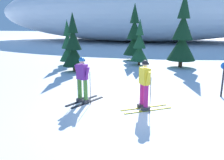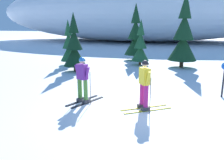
{
  "view_description": "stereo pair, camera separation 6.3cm",
  "coord_description": "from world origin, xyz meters",
  "px_view_note": "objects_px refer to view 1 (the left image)",
  "views": [
    {
      "loc": [
        0.72,
        -7.6,
        2.91
      ],
      "look_at": [
        -0.99,
        -0.07,
        0.95
      ],
      "focal_mm": 36.93,
      "sensor_mm": 36.0,
      "label": 1
    },
    {
      "loc": [
        0.78,
        -7.58,
        2.91
      ],
      "look_at": [
        -0.99,
        -0.07,
        0.95
      ],
      "focal_mm": 36.93,
      "sensor_mm": 36.0,
      "label": 2
    }
  ],
  "objects_px": {
    "pine_tree_center_left": "(134,37)",
    "pine_tree_right": "(182,37)",
    "pine_tree_left": "(74,47)",
    "skier_purple_jacket": "(82,79)",
    "pine_tree_center_right": "(139,46)",
    "trail_marker_post": "(223,77)",
    "pine_tree_far_left": "(68,46)",
    "skier_yellow_jacket": "(145,85)"
  },
  "relations": [
    {
      "from": "pine_tree_left",
      "to": "pine_tree_right",
      "type": "height_order",
      "value": "pine_tree_right"
    },
    {
      "from": "pine_tree_far_left",
      "to": "trail_marker_post",
      "type": "height_order",
      "value": "pine_tree_far_left"
    },
    {
      "from": "pine_tree_far_left",
      "to": "pine_tree_right",
      "type": "xyz_separation_m",
      "value": [
        7.49,
        0.95,
        0.7
      ]
    },
    {
      "from": "skier_yellow_jacket",
      "to": "pine_tree_center_right",
      "type": "height_order",
      "value": "pine_tree_center_right"
    },
    {
      "from": "pine_tree_left",
      "to": "pine_tree_center_right",
      "type": "relative_size",
      "value": 1.12
    },
    {
      "from": "pine_tree_center_left",
      "to": "trail_marker_post",
      "type": "height_order",
      "value": "pine_tree_center_left"
    },
    {
      "from": "skier_purple_jacket",
      "to": "pine_tree_center_right",
      "type": "height_order",
      "value": "pine_tree_center_right"
    },
    {
      "from": "pine_tree_left",
      "to": "pine_tree_right",
      "type": "bearing_deg",
      "value": 23.93
    },
    {
      "from": "skier_purple_jacket",
      "to": "trail_marker_post",
      "type": "xyz_separation_m",
      "value": [
        5.14,
        1.86,
        -0.09
      ]
    },
    {
      "from": "pine_tree_center_left",
      "to": "pine_tree_right",
      "type": "relative_size",
      "value": 0.9
    },
    {
      "from": "skier_yellow_jacket",
      "to": "pine_tree_center_right",
      "type": "distance_m",
      "value": 8.33
    },
    {
      "from": "skier_yellow_jacket",
      "to": "pine_tree_left",
      "type": "distance_m",
      "value": 7.12
    },
    {
      "from": "pine_tree_far_left",
      "to": "pine_tree_left",
      "type": "bearing_deg",
      "value": -57.72
    },
    {
      "from": "skier_purple_jacket",
      "to": "pine_tree_far_left",
      "type": "xyz_separation_m",
      "value": [
        -3.57,
        7.0,
        0.4
      ]
    },
    {
      "from": "skier_purple_jacket",
      "to": "pine_tree_right",
      "type": "distance_m",
      "value": 8.93
    },
    {
      "from": "pine_tree_right",
      "to": "pine_tree_left",
      "type": "bearing_deg",
      "value": -156.07
    },
    {
      "from": "trail_marker_post",
      "to": "skier_purple_jacket",
      "type": "bearing_deg",
      "value": -160.14
    },
    {
      "from": "pine_tree_center_right",
      "to": "pine_tree_right",
      "type": "relative_size",
      "value": 0.66
    },
    {
      "from": "pine_tree_center_left",
      "to": "pine_tree_right",
      "type": "height_order",
      "value": "pine_tree_right"
    },
    {
      "from": "pine_tree_center_right",
      "to": "skier_purple_jacket",
      "type": "bearing_deg",
      "value": -98.35
    },
    {
      "from": "pine_tree_far_left",
      "to": "pine_tree_center_left",
      "type": "bearing_deg",
      "value": 37.58
    },
    {
      "from": "pine_tree_center_left",
      "to": "pine_tree_center_right",
      "type": "relative_size",
      "value": 1.38
    },
    {
      "from": "skier_purple_jacket",
      "to": "pine_tree_far_left",
      "type": "bearing_deg",
      "value": 117.01
    },
    {
      "from": "skier_purple_jacket",
      "to": "pine_tree_center_left",
      "type": "distance_m",
      "value": 10.22
    },
    {
      "from": "trail_marker_post",
      "to": "pine_tree_center_left",
      "type": "bearing_deg",
      "value": 118.98
    },
    {
      "from": "skier_yellow_jacket",
      "to": "trail_marker_post",
      "type": "bearing_deg",
      "value": 35.58
    },
    {
      "from": "pine_tree_left",
      "to": "pine_tree_center_left",
      "type": "xyz_separation_m",
      "value": [
        2.94,
        5.01,
        0.34
      ]
    },
    {
      "from": "skier_purple_jacket",
      "to": "trail_marker_post",
      "type": "distance_m",
      "value": 5.47
    },
    {
      "from": "pine_tree_far_left",
      "to": "pine_tree_left",
      "type": "relative_size",
      "value": 0.88
    },
    {
      "from": "skier_purple_jacket",
      "to": "skier_yellow_jacket",
      "type": "xyz_separation_m",
      "value": [
        2.25,
        -0.21,
        0.0
      ]
    },
    {
      "from": "pine_tree_right",
      "to": "pine_tree_center_left",
      "type": "bearing_deg",
      "value": 146.81
    },
    {
      "from": "pine_tree_center_right",
      "to": "trail_marker_post",
      "type": "bearing_deg",
      "value": -57.37
    },
    {
      "from": "pine_tree_left",
      "to": "pine_tree_center_left",
      "type": "bearing_deg",
      "value": 59.59
    },
    {
      "from": "skier_purple_jacket",
      "to": "pine_tree_left",
      "type": "relative_size",
      "value": 0.49
    },
    {
      "from": "pine_tree_right",
      "to": "trail_marker_post",
      "type": "bearing_deg",
      "value": -78.66
    },
    {
      "from": "skier_yellow_jacket",
      "to": "pine_tree_center_right",
      "type": "xyz_separation_m",
      "value": [
        -1.07,
        8.25,
        0.42
      ]
    },
    {
      "from": "pine_tree_center_right",
      "to": "trail_marker_post",
      "type": "relative_size",
      "value": 2.23
    },
    {
      "from": "pine_tree_far_left",
      "to": "pine_tree_left",
      "type": "distance_m",
      "value": 2.19
    },
    {
      "from": "pine_tree_center_right",
      "to": "pine_tree_left",
      "type": "bearing_deg",
      "value": -141.08
    },
    {
      "from": "pine_tree_far_left",
      "to": "skier_purple_jacket",
      "type": "bearing_deg",
      "value": -62.99
    },
    {
      "from": "skier_purple_jacket",
      "to": "pine_tree_center_left",
      "type": "relative_size",
      "value": 0.4
    },
    {
      "from": "skier_purple_jacket",
      "to": "pine_tree_center_right",
      "type": "distance_m",
      "value": 8.14
    }
  ]
}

